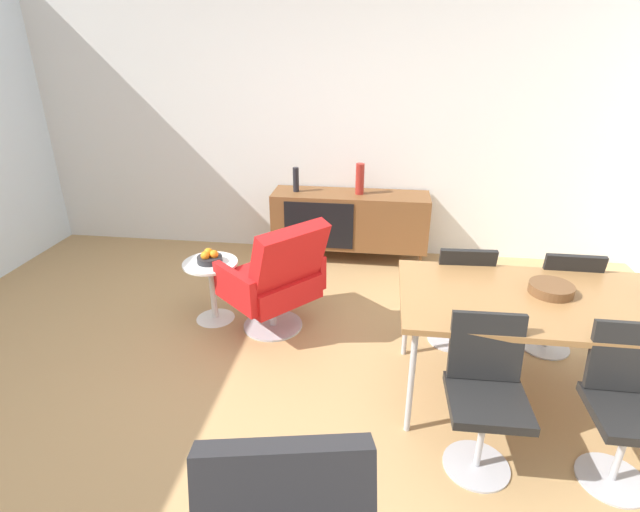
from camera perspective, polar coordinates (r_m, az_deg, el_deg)
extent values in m
plane|color=tan|center=(3.30, -4.13, -16.46)|extent=(8.32, 8.32, 0.00)
cube|color=silver|center=(5.13, 1.34, 15.74)|extent=(6.80, 0.12, 2.80)
cube|color=brown|center=(5.05, 3.55, 4.34)|extent=(1.60, 0.44, 0.56)
cube|color=black|center=(4.87, -0.18, 3.62)|extent=(0.70, 0.01, 0.48)
cylinder|color=brown|center=(5.13, -4.96, 0.27)|extent=(0.03, 0.03, 0.16)
cylinder|color=brown|center=(5.04, 11.72, -0.63)|extent=(0.03, 0.03, 0.16)
cylinder|color=brown|center=(5.44, -4.21, 1.70)|extent=(0.03, 0.03, 0.16)
cylinder|color=brown|center=(5.35, 11.52, 0.88)|extent=(0.03, 0.03, 0.16)
cylinder|color=maroon|center=(4.92, 4.73, 9.06)|extent=(0.09, 0.09, 0.31)
cylinder|color=black|center=(5.00, -2.86, 9.00)|extent=(0.06, 0.06, 0.25)
cube|color=olive|center=(3.17, 24.08, -4.84)|extent=(1.60, 0.90, 0.04)
cylinder|color=#B7B7BC|center=(2.91, 10.69, -14.42)|extent=(0.04, 0.04, 0.70)
cylinder|color=#B7B7BC|center=(3.55, 10.21, -6.61)|extent=(0.04, 0.04, 0.70)
cylinder|color=#B7B7BC|center=(3.91, 31.90, -7.14)|extent=(0.04, 0.04, 0.70)
cylinder|color=brown|center=(3.24, 25.62, -3.52)|extent=(0.26, 0.26, 0.06)
cube|color=black|center=(3.92, 26.05, -4.16)|extent=(0.40, 0.40, 0.05)
cube|color=black|center=(3.68, 27.41, -2.50)|extent=(0.38, 0.09, 0.38)
cylinder|color=#B7B7BC|center=(4.03, 25.44, -7.15)|extent=(0.04, 0.04, 0.42)
cylinder|color=#B7B7BC|center=(4.13, 24.93, -9.62)|extent=(0.36, 0.36, 0.01)
cube|color=black|center=(2.95, 33.03, -15.40)|extent=(0.40, 0.40, 0.05)
cube|color=black|center=(2.97, 32.62, -9.99)|extent=(0.38, 0.09, 0.38)
cylinder|color=#B7B7BC|center=(3.10, 31.99, -18.87)|extent=(0.04, 0.04, 0.42)
cylinder|color=#B7B7BC|center=(3.23, 31.14, -21.63)|extent=(0.36, 0.36, 0.01)
cube|color=black|center=(3.75, 15.87, -3.77)|extent=(0.42, 0.42, 0.05)
cube|color=black|center=(3.49, 16.78, -2.02)|extent=(0.38, 0.11, 0.38)
cylinder|color=#B7B7BC|center=(3.86, 15.48, -6.90)|extent=(0.04, 0.04, 0.42)
cylinder|color=#B7B7BC|center=(3.97, 15.15, -9.46)|extent=(0.36, 0.36, 0.01)
cube|color=black|center=(2.72, 19.15, -15.92)|extent=(0.41, 0.41, 0.05)
cube|color=black|center=(2.74, 19.02, -10.05)|extent=(0.38, 0.10, 0.38)
cylinder|color=#B7B7BC|center=(2.88, 18.48, -19.58)|extent=(0.04, 0.04, 0.42)
cylinder|color=#B7B7BC|center=(3.02, 17.93, -22.45)|extent=(0.36, 0.36, 0.01)
cube|color=red|center=(3.84, -5.78, -3.39)|extent=(0.82, 0.82, 0.20)
cube|color=red|center=(3.53, -3.69, -0.28)|extent=(0.60, 0.63, 0.51)
cube|color=red|center=(3.98, -1.98, -0.94)|extent=(0.42, 0.38, 0.28)
cube|color=red|center=(3.64, -10.04, -3.82)|extent=(0.42, 0.38, 0.28)
cylinder|color=#B7B7BC|center=(3.95, -5.63, -6.48)|extent=(0.06, 0.06, 0.28)
cylinder|color=#B7B7BC|center=(4.02, -5.56, -8.10)|extent=(0.48, 0.48, 0.02)
cylinder|color=white|center=(3.97, -12.84, -0.84)|extent=(0.44, 0.44, 0.02)
cylinder|color=white|center=(4.08, -12.51, -4.16)|extent=(0.05, 0.05, 0.50)
cone|color=white|center=(4.20, -12.22, -7.05)|extent=(0.32, 0.32, 0.02)
cylinder|color=#262628|center=(3.96, -12.89, -0.38)|extent=(0.20, 0.20, 0.05)
sphere|color=orange|center=(3.92, -12.40, 0.20)|extent=(0.07, 0.07, 0.07)
sphere|color=orange|center=(3.97, -13.03, 0.44)|extent=(0.07, 0.07, 0.07)
sphere|color=orange|center=(3.92, -13.41, 0.04)|extent=(0.07, 0.07, 0.07)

